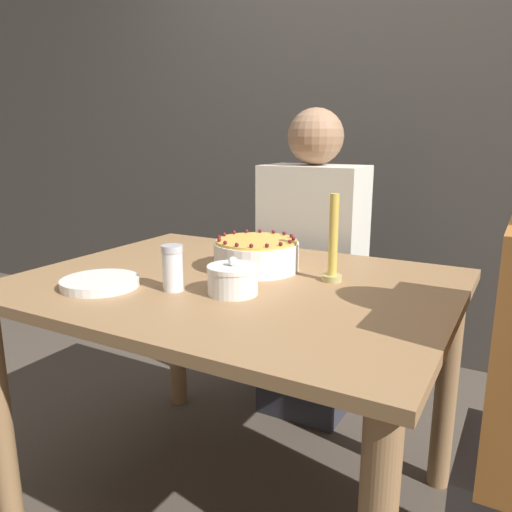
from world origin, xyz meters
TOP-DOWN VIEW (x-y plane):
  - ground_plane at (0.00, 0.00)m, footprint 12.00×12.00m
  - wall_behind at (0.00, 1.40)m, footprint 8.00×0.05m
  - dining_table at (0.00, 0.00)m, footprint 1.21×0.94m
  - cake at (-0.00, 0.13)m, footprint 0.26×0.26m
  - sugar_bowl at (0.07, -0.11)m, footprint 0.13×0.13m
  - sugar_shaker at (-0.09, -0.16)m, footprint 0.06×0.06m
  - plate_stack at (-0.28, -0.24)m, footprint 0.21×0.21m
  - candle at (0.25, 0.13)m, footprint 0.06×0.06m
  - person_man_blue_shirt at (-0.04, 0.67)m, footprint 0.40×0.34m

SIDE VIEW (x-z plane):
  - ground_plane at x=0.00m, z-range 0.00..0.00m
  - person_man_blue_shirt at x=-0.04m, z-range -0.08..1.18m
  - dining_table at x=0.00m, z-range 0.25..0.99m
  - plate_stack at x=-0.28m, z-range 0.74..0.77m
  - sugar_bowl at x=0.07m, z-range 0.73..0.83m
  - cake at x=0.00m, z-range 0.74..0.84m
  - sugar_shaker at x=-0.09m, z-range 0.74..0.87m
  - candle at x=0.25m, z-range 0.72..0.97m
  - wall_behind at x=0.00m, z-range 0.00..2.60m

